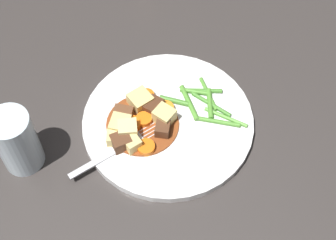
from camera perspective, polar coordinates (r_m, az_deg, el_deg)
The scene contains 29 objects.
ground_plane at distance 0.86m, azimuth 0.00°, elevation -0.52°, with size 3.00×3.00×0.00m, color #383330.
dinner_plate at distance 0.85m, azimuth 0.00°, elevation -0.26°, with size 0.29×0.29×0.01m, color white.
stew_sauce at distance 0.84m, azimuth -2.90°, elevation -0.35°, with size 0.12×0.12×0.00m, color brown.
carrot_slice_0 at distance 0.84m, azimuth -2.69°, elevation 0.03°, with size 0.03×0.03×0.01m, color orange.
carrot_slice_1 at distance 0.84m, azimuth -4.15°, elevation -0.46°, with size 0.03×0.03×0.01m, color orange.
carrot_slice_2 at distance 0.81m, azimuth -2.47°, elevation -3.07°, with size 0.03×0.03×0.01m, color orange.
carrot_slice_3 at distance 0.87m, azimuth -2.41°, elevation 2.67°, with size 0.03×0.03×0.01m, color orange.
carrot_slice_4 at distance 0.85m, azimuth -0.14°, elevation 1.28°, with size 0.03×0.03×0.01m, color orange.
potato_chunk_0 at distance 0.81m, azimuth -4.03°, elevation -2.65°, with size 0.02×0.02×0.02m, color #E5CC7A.
potato_chunk_1 at distance 0.84m, azimuth -0.49°, elevation 0.70°, with size 0.03×0.03×0.03m, color #E5CC7A.
potato_chunk_2 at distance 0.82m, azimuth -4.51°, elevation -1.13°, with size 0.03×0.03×0.03m, color #EAD68C.
potato_chunk_3 at distance 0.85m, azimuth -3.11°, elevation 2.19°, with size 0.03×0.03×0.03m, color #E5CC7A.
potato_chunk_4 at distance 0.83m, azimuth -5.39°, elevation -0.41°, with size 0.03×0.03×0.02m, color #E5CC7A.
potato_chunk_5 at distance 0.82m, azimuth -6.02°, elevation -1.99°, with size 0.02×0.02×0.02m, color #E5CC7A.
meat_chunk_0 at distance 0.84m, azimuth -5.07°, elevation 0.58°, with size 0.03×0.03×0.02m, color brown.
meat_chunk_1 at distance 0.82m, azimuth -0.60°, elevation -0.98°, with size 0.02×0.03×0.02m, color #56331E.
meat_chunk_2 at distance 0.85m, azimuth -1.64°, elevation 1.51°, with size 0.02×0.03×0.02m, color #4C2B19.
meat_chunk_3 at distance 0.81m, azimuth -5.25°, elevation -2.44°, with size 0.03×0.03×0.02m, color #56331E.
green_bean_0 at distance 0.86m, azimuth 2.39°, elevation 1.94°, with size 0.01×0.01×0.07m, color #599E38.
green_bean_1 at distance 0.88m, azimuth 3.95°, elevation 3.29°, with size 0.01×0.01×0.07m, color #4C8E33.
green_bean_2 at distance 0.85m, azimuth 6.52°, elevation 0.30°, with size 0.01×0.01×0.08m, color #66AD42.
green_bean_3 at distance 0.86m, azimuth 4.71°, elevation 1.83°, with size 0.01×0.01×0.06m, color #599E38.
green_bean_4 at distance 0.84m, azimuth 5.52°, elevation -0.17°, with size 0.01×0.01×0.08m, color #599E38.
green_bean_5 at distance 0.87m, azimuth 4.55°, elevation 2.92°, with size 0.01×0.01×0.07m, color #599E38.
green_bean_6 at distance 0.87m, azimuth 3.06°, elevation 3.19°, with size 0.01×0.01×0.05m, color #599E38.
green_bean_7 at distance 0.86m, azimuth 4.87°, elevation 1.75°, with size 0.01×0.01×0.08m, color #4C8E33.
green_bean_8 at distance 0.86m, azimuth 0.69°, elevation 2.17°, with size 0.01×0.01×0.05m, color #4C8E33.
fork at distance 0.82m, azimuth -5.30°, elevation -3.12°, with size 0.17×0.08×0.00m.
water_glass at distance 0.81m, azimuth -16.60°, elevation -2.29°, with size 0.06×0.06×0.11m, color silver.
Camera 1 is at (0.10, 0.45, 0.72)m, focal length 54.43 mm.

